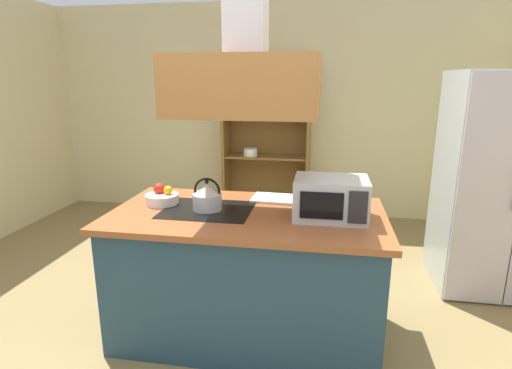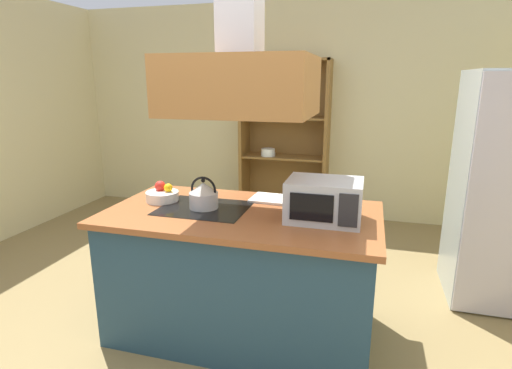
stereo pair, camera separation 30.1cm
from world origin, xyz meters
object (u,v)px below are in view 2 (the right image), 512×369
Objects in this scene: cutting_board at (275,199)px; fruit_bowl at (162,195)px; kettle at (204,195)px; microwave at (324,200)px; dish_cabinet at (285,150)px.

cutting_board is 1.45× the size of fruit_bowl.
kettle reaches higher than cutting_board.
kettle reaches higher than fruit_bowl.
kettle is 0.82m from microwave.
dish_cabinet is at bearing 106.88° from microwave.
dish_cabinet is 8.51× the size of fruit_bowl.
microwave reaches higher than cutting_board.
kettle is 0.37m from fruit_bowl.
fruit_bowl is at bearing -98.92° from dish_cabinet.
cutting_board is (0.43, 0.32, -0.08)m from kettle.
dish_cabinet is 2.52m from fruit_bowl.
fruit_bowl is at bearing 175.08° from microwave.
dish_cabinet is 2.58m from kettle.
cutting_board is 0.74× the size of microwave.
kettle is at bearing 178.61° from microwave.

